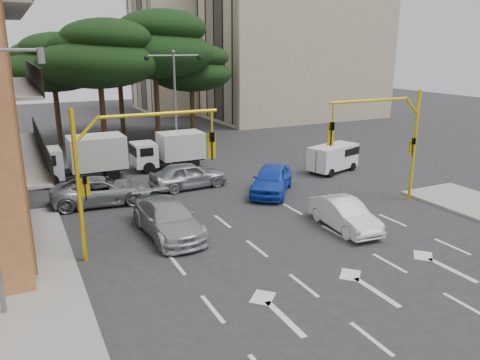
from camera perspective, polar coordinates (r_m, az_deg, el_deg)
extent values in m
plane|color=#28282B|center=(20.73, 6.97, -7.28)|extent=(120.00, 120.00, 0.00)
cube|color=gray|center=(34.52, -7.63, 2.31)|extent=(1.40, 6.00, 0.15)
cube|color=black|center=(23.95, -26.12, 9.24)|extent=(0.12, 14.72, 11.20)
cube|color=tan|center=(56.80, 6.63, 16.73)|extent=(20.00, 12.00, 18.00)
cube|color=black|center=(52.07, -3.15, 16.34)|extent=(0.12, 11.04, 16.20)
cube|color=tan|center=(64.33, -4.92, 15.78)|extent=(16.00, 12.00, 16.00)
cube|color=black|center=(61.84, -12.11, 15.03)|extent=(0.12, 11.04, 14.20)
cylinder|color=#382616|center=(38.84, -16.30, 6.94)|extent=(0.44, 0.44, 4.95)
ellipsoid|color=black|center=(38.44, -16.83, 13.50)|extent=(9.15, 9.15, 3.87)
ellipsoid|color=black|center=(38.14, -16.03, 16.37)|extent=(6.86, 6.86, 2.86)
ellipsoid|color=black|center=(38.63, -17.83, 15.40)|extent=(6.07, 6.07, 2.64)
cylinder|color=#382616|center=(41.86, -10.04, 8.25)|extent=(0.44, 0.44, 5.40)
ellipsoid|color=black|center=(41.51, -10.37, 14.91)|extent=(9.98, 9.98, 4.22)
ellipsoid|color=black|center=(41.32, -9.52, 17.78)|extent=(7.49, 7.49, 3.12)
ellipsoid|color=black|center=(41.66, -11.28, 16.85)|extent=(6.62, 6.62, 2.88)
cylinder|color=#382616|center=(42.42, -21.28, 6.90)|extent=(0.44, 0.44, 4.50)
ellipsoid|color=black|center=(42.04, -21.84, 12.35)|extent=(8.32, 8.32, 3.52)
ellipsoid|color=black|center=(41.66, -21.19, 14.74)|extent=(6.24, 6.24, 2.60)
ellipsoid|color=black|center=(42.27, -22.74, 13.91)|extent=(5.52, 5.52, 2.40)
cylinder|color=#382616|center=(45.08, -5.81, 8.09)|extent=(0.44, 0.44, 4.05)
ellipsoid|color=black|center=(44.73, -5.94, 12.71)|extent=(7.49, 7.49, 3.17)
ellipsoid|color=black|center=(44.51, -5.07, 14.69)|extent=(5.62, 5.62, 2.34)
ellipsoid|color=black|center=(44.79, -6.74, 14.08)|extent=(4.97, 4.97, 2.16)
cylinder|color=#382616|center=(46.21, -14.22, 8.44)|extent=(0.44, 0.44, 4.95)
ellipsoid|color=black|center=(45.88, -14.60, 13.96)|extent=(9.15, 9.15, 3.87)
ellipsoid|color=black|center=(45.61, -13.90, 16.35)|extent=(6.86, 6.86, 2.86)
ellipsoid|color=black|center=(46.06, -15.43, 15.55)|extent=(6.07, 6.07, 2.64)
cylinder|color=yellow|center=(26.71, 20.48, 3.85)|extent=(0.18, 0.18, 6.00)
cylinder|color=yellow|center=(25.98, 20.11, 8.62)|extent=(0.95, 0.14, 0.95)
cylinder|color=yellow|center=(24.04, 15.56, 9.32)|extent=(4.80, 0.14, 0.14)
cylinder|color=yellow|center=(22.70, 11.27, 8.09)|extent=(0.08, 0.08, 0.90)
imported|color=black|center=(22.86, 11.13, 5.48)|extent=(0.20, 0.24, 1.20)
cube|color=yellow|center=(22.92, 11.01, 5.52)|extent=(0.36, 0.06, 1.10)
imported|color=black|center=(26.46, 20.38, 3.75)|extent=(0.16, 0.20, 1.00)
cube|color=yellow|center=(26.52, 20.23, 3.80)|extent=(0.35, 0.08, 0.70)
cylinder|color=yellow|center=(18.68, -19.07, -0.91)|extent=(0.18, 0.18, 6.00)
cylinder|color=yellow|center=(18.26, -17.99, 6.08)|extent=(0.95, 0.14, 0.95)
cylinder|color=yellow|center=(18.79, -9.72, 7.96)|extent=(4.80, 0.14, 0.14)
cylinder|color=yellow|center=(19.59, -3.45, 7.15)|extent=(0.08, 0.08, 0.90)
imported|color=black|center=(19.78, -3.40, 4.14)|extent=(0.20, 0.24, 1.20)
cube|color=yellow|center=(19.85, -3.49, 4.19)|extent=(0.36, 0.06, 1.10)
imported|color=black|center=(18.56, -18.33, -0.95)|extent=(0.16, 0.20, 1.00)
cube|color=yellow|center=(18.66, -18.38, -0.87)|extent=(0.35, 0.08, 0.70)
cylinder|color=slate|center=(14.85, -27.11, 13.93)|extent=(1.80, 0.10, 0.10)
cylinder|color=slate|center=(14.89, -23.10, 13.81)|extent=(0.20, 0.20, 0.45)
cylinder|color=slate|center=(33.83, -7.87, 8.61)|extent=(0.16, 0.16, 7.50)
cylinder|color=slate|center=(33.30, -9.63, 14.73)|extent=(1.80, 0.10, 0.10)
sphere|color=black|center=(33.02, -11.33, 14.38)|extent=(0.36, 0.36, 0.36)
cylinder|color=slate|center=(33.87, -6.62, 14.86)|extent=(1.80, 0.10, 0.10)
sphere|color=black|center=(34.22, -4.98, 14.67)|extent=(0.36, 0.36, 0.36)
sphere|color=slate|center=(33.57, -8.13, 15.23)|extent=(0.24, 0.24, 0.24)
imported|color=silver|center=(22.14, 12.59, -4.11)|extent=(1.75, 4.28, 1.38)
imported|color=blue|center=(26.84, 3.89, 0.08)|extent=(4.52, 4.89, 1.62)
imported|color=#A8ABB0|center=(21.17, -8.80, -4.64)|extent=(2.31, 5.30, 1.52)
imported|color=#969A9E|center=(26.06, -16.51, -1.25)|extent=(5.45, 2.92, 1.45)
imported|color=#9DA0A5|center=(27.95, -6.32, 0.60)|extent=(4.71, 2.13, 1.57)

